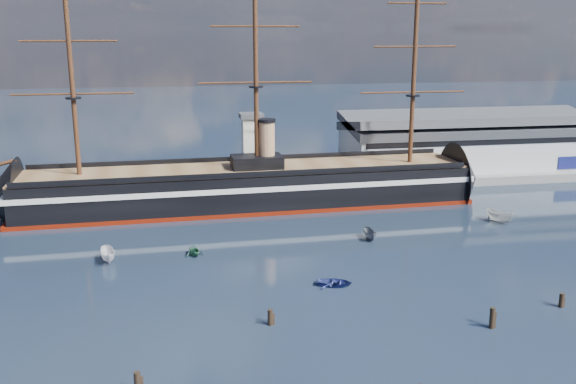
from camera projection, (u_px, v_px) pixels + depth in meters
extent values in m
plane|color=black|center=(259.00, 237.00, 110.04)|extent=(600.00, 600.00, 0.00)
cube|color=slate|center=(281.00, 185.00, 146.09)|extent=(180.00, 18.00, 2.00)
cube|color=#B7BABC|center=(472.00, 145.00, 156.44)|extent=(62.00, 20.00, 10.00)
cube|color=#3F4247|center=(474.00, 123.00, 155.05)|extent=(63.00, 21.00, 2.00)
cube|color=silver|center=(252.00, 150.00, 139.79)|extent=(4.00, 4.00, 14.00)
cube|color=#3F4247|center=(251.00, 116.00, 137.94)|extent=(5.00, 5.00, 1.00)
cube|color=black|center=(247.00, 187.00, 128.19)|extent=(88.45, 18.70, 7.00)
cube|color=silver|center=(247.00, 181.00, 127.89)|extent=(90.46, 19.00, 1.00)
cube|color=#661405|center=(248.00, 204.00, 129.09)|extent=(90.46, 18.96, 0.90)
cone|color=black|center=(1.00, 199.00, 120.25)|extent=(14.48, 16.10, 15.68)
cone|color=black|center=(465.00, 179.00, 136.27)|extent=(11.48, 16.01, 15.68)
cube|color=brown|center=(247.00, 169.00, 127.30)|extent=(88.41, 17.42, 0.40)
cube|color=black|center=(257.00, 162.00, 127.29)|extent=(10.18, 6.31, 2.50)
cylinder|color=tan|center=(267.00, 144.00, 126.77)|extent=(3.20, 3.20, 9.00)
cylinder|color=#381E0F|center=(71.00, 73.00, 117.03)|extent=(0.90, 0.90, 38.00)
cylinder|color=#381E0F|center=(256.00, 60.00, 122.39)|extent=(0.90, 0.90, 42.00)
cylinder|color=#381E0F|center=(414.00, 74.00, 128.65)|extent=(0.90, 0.90, 36.00)
imported|color=white|center=(109.00, 262.00, 98.15)|extent=(6.81, 3.49, 2.60)
imported|color=navy|center=(334.00, 286.00, 89.06)|extent=(2.11, 3.30, 1.43)
imported|color=slate|center=(370.00, 239.00, 108.60)|extent=(5.43, 2.06, 2.16)
imported|color=#2B6546|center=(194.00, 255.00, 100.94)|extent=(5.99, 4.14, 2.02)
imported|color=silver|center=(499.00, 222.00, 118.11)|extent=(7.40, 5.02, 2.78)
cylinder|color=black|center=(491.00, 328.00, 76.46)|extent=(0.64, 0.64, 3.32)
cylinder|color=black|center=(561.00, 307.00, 82.22)|extent=(0.64, 0.64, 2.59)
cylinder|color=black|center=(270.00, 325.00, 77.28)|extent=(0.64, 0.64, 2.69)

